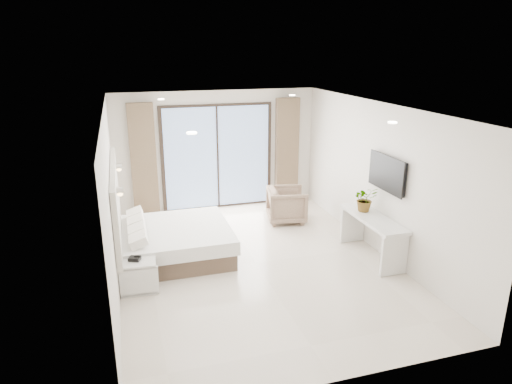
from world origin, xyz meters
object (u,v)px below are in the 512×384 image
Objects in this scene: nightstand at (139,275)px; console_desk at (372,228)px; bed at (174,241)px; armchair at (287,203)px.

nightstand is 4.05m from console_desk.
bed is 2.76m from armchair.
armchair is at bearing 22.50° from bed.
console_desk is at bearing -147.35° from armchair.
console_desk is 2.27m from armchair.
bed is 2.41× the size of armchair.
armchair is at bearing 37.07° from nightstand.
bed is 3.40× the size of nightstand.
bed is 3.54m from console_desk.
nightstand is 0.36× the size of console_desk.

